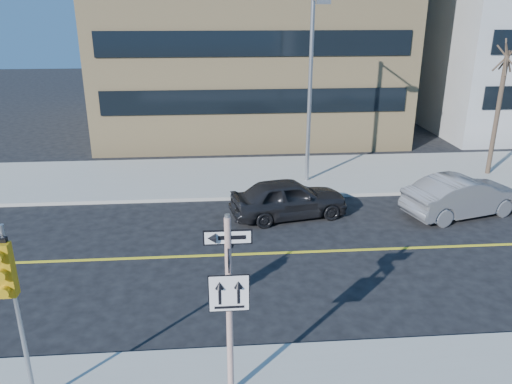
{
  "coord_description": "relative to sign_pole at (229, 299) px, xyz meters",
  "views": [
    {
      "loc": [
        -0.15,
        -10.9,
        7.75
      ],
      "look_at": [
        1.05,
        4.0,
        2.21
      ],
      "focal_mm": 35.0,
      "sensor_mm": 36.0,
      "label": 1
    }
  ],
  "objects": [
    {
      "name": "parked_car_b",
      "position": [
        9.45,
        9.22,
        -1.64
      ],
      "size": [
        2.92,
        5.12,
        1.59
      ],
      "primitive_type": "imported",
      "rotation": [
        0.0,
        0.0,
        1.84
      ],
      "color": "slate",
      "rests_on": "ground"
    },
    {
      "name": "sign_pole",
      "position": [
        0.0,
        0.0,
        0.0
      ],
      "size": [
        0.92,
        0.92,
        4.06
      ],
      "color": "silver",
      "rests_on": "near_sidewalk"
    },
    {
      "name": "ground",
      "position": [
        0.0,
        2.51,
        -2.44
      ],
      "size": [
        120.0,
        120.0,
        0.0
      ],
      "primitive_type": "plane",
      "color": "black",
      "rests_on": "ground"
    },
    {
      "name": "streetlight_a",
      "position": [
        4.0,
        13.27,
        2.32
      ],
      "size": [
        0.55,
        2.25,
        8.0
      ],
      "color": "gray",
      "rests_on": "far_sidewalk"
    },
    {
      "name": "street_tree_west",
      "position": [
        13.0,
        13.81,
        3.09
      ],
      "size": [
        1.8,
        1.8,
        6.35
      ],
      "color": "#34281F",
      "rests_on": "far_sidewalk"
    },
    {
      "name": "parked_car_a",
      "position": [
        2.58,
        9.59,
        -1.66
      ],
      "size": [
        2.69,
        4.82,
        1.55
      ],
      "primitive_type": "imported",
      "rotation": [
        0.0,
        0.0,
        1.77
      ],
      "color": "black",
      "rests_on": "ground"
    },
    {
      "name": "traffic_signal",
      "position": [
        -4.0,
        -0.15,
        0.59
      ],
      "size": [
        0.32,
        0.45,
        4.0
      ],
      "color": "gray",
      "rests_on": "near_sidewalk"
    }
  ]
}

